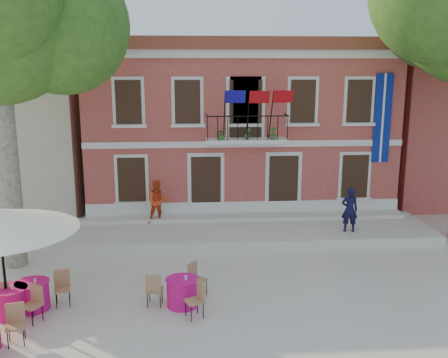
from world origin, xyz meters
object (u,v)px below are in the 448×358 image
pedestrian_orange (158,202)px  cafe_table_0 (33,294)px  pedestrian_navy (350,210)px  cafe_table_4 (182,291)px  cafe_table_3 (10,301)px

pedestrian_orange → cafe_table_0: 7.15m
pedestrian_orange → pedestrian_navy: bearing=-24.0°
pedestrian_navy → cafe_table_4: pedestrian_navy is taller
pedestrian_navy → cafe_table_3: (-10.60, -5.27, -0.72)m
pedestrian_orange → cafe_table_4: bearing=-92.9°
pedestrian_navy → cafe_table_3: pedestrian_navy is taller
cafe_table_4 → cafe_table_0: bearing=178.7°
cafe_table_3 → cafe_table_4: bearing=3.4°
cafe_table_0 → cafe_table_3: 0.58m
cafe_table_3 → cafe_table_4: (4.43, 0.27, 0.01)m
cafe_table_0 → cafe_table_3: same height
cafe_table_0 → cafe_table_4: (3.96, -0.09, 0.01)m
pedestrian_navy → pedestrian_orange: (-7.19, 1.55, 0.02)m
cafe_table_0 → cafe_table_3: size_ratio=1.05×
pedestrian_orange → cafe_table_0: (-2.94, -6.47, -0.74)m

